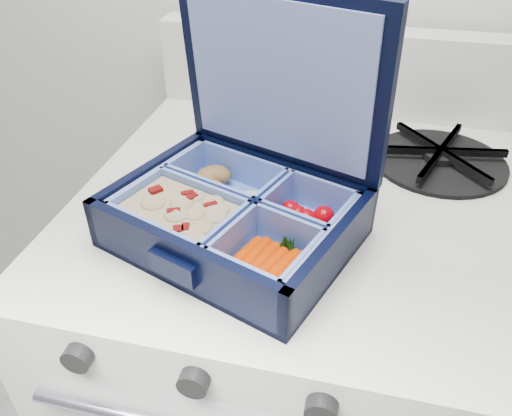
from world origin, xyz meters
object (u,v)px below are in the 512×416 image
(stove, at_px, (293,386))
(fork, at_px, (310,182))
(burner_grate, at_px, (440,155))
(bento_box, at_px, (234,217))

(stove, relative_size, fork, 5.35)
(stove, relative_size, burner_grate, 4.64)
(stove, relative_size, bento_box, 3.43)
(burner_grate, xyz_separation_m, fork, (-0.17, -0.10, -0.01))
(stove, height_order, fork, fork)
(stove, bearing_deg, bento_box, -118.21)
(bento_box, relative_size, burner_grate, 1.35)
(fork, bearing_deg, burner_grate, 48.21)
(bento_box, height_order, burner_grate, bento_box)
(bento_box, height_order, fork, bento_box)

